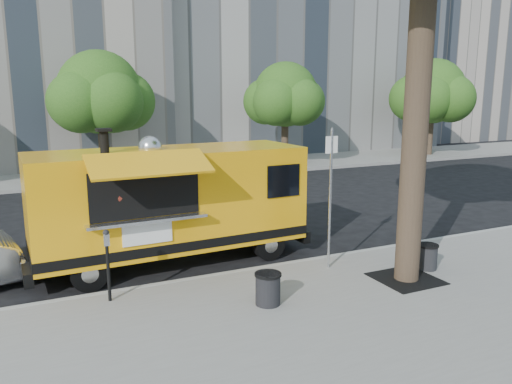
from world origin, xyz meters
The scene contains 15 objects.
ground centered at (0.00, 0.00, 0.00)m, with size 120.00×120.00×0.00m, color black.
sidewalk centered at (0.00, -4.00, 0.07)m, with size 60.00×6.00×0.15m, color gray.
curb centered at (0.00, -0.93, 0.07)m, with size 60.00×0.14×0.16m, color #999993.
far_sidewalk centered at (0.00, 13.50, 0.07)m, with size 60.00×5.00×0.15m, color gray.
building_mid centered at (12.00, 23.00, 10.00)m, with size 20.00×14.00×20.00m, color #98948F.
building_right centered at (30.00, 24.00, 8.00)m, with size 16.00×12.00×16.00m, color #B9AA9A.
tree_well centered at (2.60, -2.80, 0.15)m, with size 1.20×1.20×0.02m, color black.
far_tree_b centered at (-1.00, 12.70, 3.83)m, with size 3.60×3.60×5.50m.
far_tree_c centered at (8.00, 12.40, 3.72)m, with size 3.24×3.24×5.21m.
far_tree_d centered at (18.00, 12.60, 3.89)m, with size 3.78×3.78×5.64m.
sign_post centered at (1.55, -1.55, 1.85)m, with size 0.28×0.06×3.00m.
parking_meter centered at (-3.00, -1.35, 0.98)m, with size 0.11×0.11×1.33m.
food_truck centered at (-1.32, 0.57, 1.46)m, with size 6.38×3.09×3.10m.
trash_bin_left centered at (3.40, -2.52, 0.44)m, with size 0.45×0.45×0.54m.
trash_bin_right centered at (-0.47, -2.70, 0.46)m, with size 0.48×0.48×0.58m.
Camera 1 is at (-4.20, -10.15, 3.87)m, focal length 35.00 mm.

